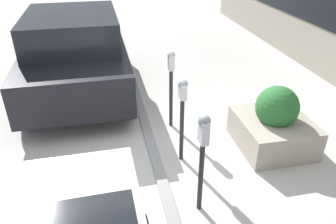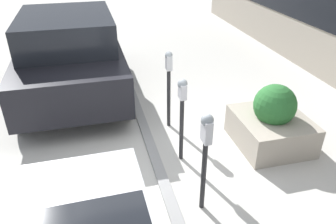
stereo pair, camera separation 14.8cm
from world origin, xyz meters
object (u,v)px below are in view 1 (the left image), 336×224
Objects in this scene: parking_meter_second at (182,106)px; planter_box at (274,125)px; parked_car_middle at (76,52)px; parking_meter_nearest at (203,145)px; parking_meter_middle at (171,78)px.

parking_meter_second reaches higher than planter_box.
parking_meter_second is at bearing -151.29° from parked_car_middle.
parking_meter_middle is at bearing -2.28° from parking_meter_nearest.
parked_car_middle is (3.90, 1.56, -0.09)m from parking_meter_nearest.
parking_meter_second is 3.26m from parked_car_middle.
parked_car_middle reaches higher than parking_meter_nearest.
parked_car_middle is at bearing 41.62° from parking_meter_middle.
parking_meter_second is 1.15× the size of planter_box.
planter_box is 0.27× the size of parked_car_middle.
parking_meter_middle is at bearing -138.68° from parked_car_middle.
parking_meter_nearest is 4.20m from parked_car_middle.
parked_car_middle reaches higher than parking_meter_second.
planter_box is at bearing -55.08° from parking_meter_nearest.
parking_meter_nearest is 1.02× the size of parking_meter_second.
parking_meter_nearest is 1.17× the size of planter_box.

